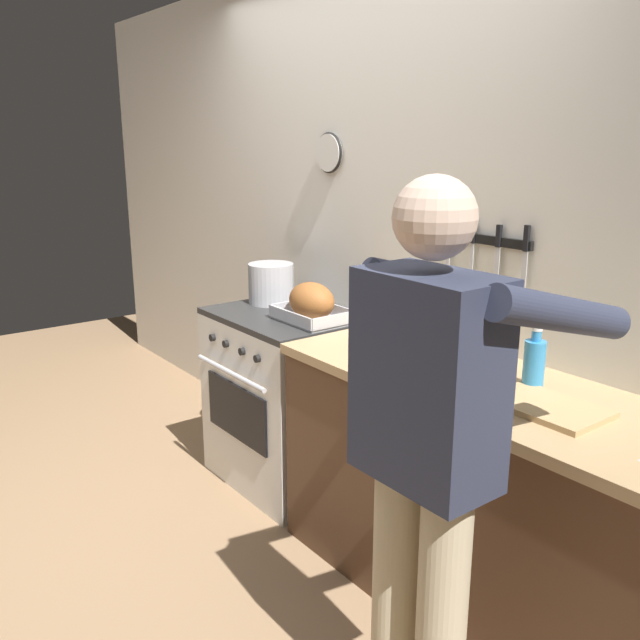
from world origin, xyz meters
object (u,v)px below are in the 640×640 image
stock_pot (271,283)px  bottle_olive_oil (437,318)px  stove (289,397)px  cutting_board (547,407)px  person_cook (430,444)px  bottle_soy_sauce (498,354)px  bottle_dish_soap (534,363)px  roasting_pan (312,304)px

stock_pot → bottle_olive_oil: bearing=7.9°
stove → cutting_board: bearing=-1.7°
person_cook → stock_pot: (-1.78, 0.66, 0.05)m
cutting_board → bottle_soy_sauce: size_ratio=1.79×
stove → person_cook: person_cook is taller
stove → bottle_dish_soap: (1.37, 0.08, 0.54)m
stock_pot → cutting_board: size_ratio=0.66×
stove → stock_pot: size_ratio=3.79×
person_cook → roasting_pan: person_cook is taller
roasting_pan → bottle_olive_oil: size_ratio=1.28×
stock_pot → roasting_pan: bearing=-7.1°
stock_pot → stove: bearing=-12.8°
person_cook → bottle_dish_soap: bearing=28.3°
stock_pot → person_cook: bearing=-20.4°
stock_pot → bottle_soy_sauce: bearing=1.1°
roasting_pan → bottle_olive_oil: 0.64m
stove → stock_pot: bearing=167.2°
roasting_pan → bottle_olive_oil: bottle_olive_oil is taller
person_cook → bottle_soy_sauce: 0.76m
roasting_pan → bottle_soy_sauce: bottle_soy_sauce is taller
roasting_pan → bottle_olive_oil: (0.61, 0.20, 0.03)m
stock_pot → cutting_board: 1.76m
stove → bottle_soy_sauce: 1.33m
bottle_dish_soap → bottle_olive_oil: bearing=168.3°
stove → bottle_soy_sauce: (1.22, 0.08, 0.53)m
stock_pot → bottle_olive_oil: size_ratio=0.86×
person_cook → bottle_dish_soap: size_ratio=7.47×
stock_pot → bottle_soy_sauce: (1.45, 0.03, -0.02)m
roasting_pan → bottle_olive_oil: bearing=18.0°
bottle_soy_sauce → bottle_olive_oil: size_ratio=0.73×
stock_pot → bottle_olive_oil: (1.04, 0.15, 0.01)m
cutting_board → bottle_olive_oil: size_ratio=1.31×
stove → bottle_olive_oil: 1.00m
person_cook → bottle_dish_soap: (-0.17, 0.69, 0.04)m
person_cook → cutting_board: (-0.03, 0.56, -0.04)m
person_cook → stove: bearing=82.8°
bottle_dish_soap → bottle_soy_sauce: 0.15m
cutting_board → bottle_soy_sauce: bearing=156.9°
roasting_pan → cutting_board: roasting_pan is taller
roasting_pan → stock_pot: (-0.43, 0.05, 0.02)m
bottle_olive_oil → stove: bearing=-166.2°
stock_pot → bottle_soy_sauce: stock_pot is taller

